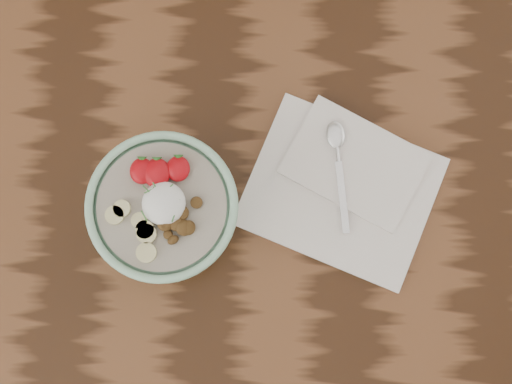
{
  "coord_description": "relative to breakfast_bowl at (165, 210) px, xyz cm",
  "views": [
    {
      "loc": [
        7.27,
        -12.13,
        178.69
      ],
      "look_at": [
        7.01,
        1.37,
        86.93
      ],
      "focal_mm": 50.0,
      "sensor_mm": 36.0,
      "label": 1
    }
  ],
  "objects": [
    {
      "name": "spoon",
      "position": [
        24.09,
        9.8,
        -4.93
      ],
      "size": [
        3.74,
        16.7,
        0.87
      ],
      "rotation": [
        0.0,
        0.0,
        0.11
      ],
      "color": "silver",
      "rests_on": "napkin"
    },
    {
      "name": "table",
      "position": [
        5.37,
        0.58,
        -16.2
      ],
      "size": [
        160.0,
        90.0,
        75.0
      ],
      "color": "black",
      "rests_on": "ground"
    },
    {
      "name": "breakfast_bowl",
      "position": [
        0.0,
        0.0,
        0.0
      ],
      "size": [
        20.26,
        20.26,
        13.62
      ],
      "rotation": [
        0.0,
        0.0,
        0.03
      ],
      "color": "#98CDAA",
      "rests_on": "table"
    },
    {
      "name": "napkin",
      "position": [
        25.19,
        4.8,
        -6.23
      ],
      "size": [
        32.13,
        29.3,
        1.61
      ],
      "rotation": [
        0.0,
        0.0,
        -0.38
      ],
      "color": "white",
      "rests_on": "table"
    }
  ]
}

